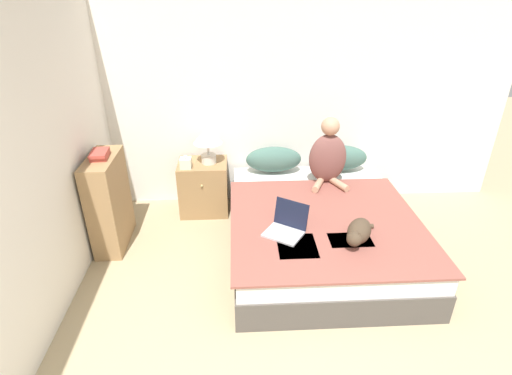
% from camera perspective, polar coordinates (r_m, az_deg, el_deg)
% --- Properties ---
extents(wall_back, '(5.01, 0.05, 2.55)m').
position_cam_1_polar(wall_back, '(4.53, 4.66, 13.11)').
color(wall_back, white).
rests_on(wall_back, ground_plane).
extents(wall_side, '(0.05, 4.54, 2.55)m').
position_cam_1_polar(wall_side, '(3.14, -30.08, 2.73)').
color(wall_side, white).
rests_on(wall_side, ground_plane).
extents(bed, '(1.73, 2.09, 0.45)m').
position_cam_1_polar(bed, '(3.97, 9.08, -6.00)').
color(bed, '#4C4742').
rests_on(bed, ground_plane).
extents(pillow_near, '(0.62, 0.27, 0.29)m').
position_cam_1_polar(pillow_near, '(4.52, 2.53, 4.04)').
color(pillow_near, '#42665B').
rests_on(pillow_near, bed).
extents(pillow_far, '(0.62, 0.27, 0.29)m').
position_cam_1_polar(pillow_far, '(4.65, 11.86, 4.16)').
color(pillow_far, '#42665B').
rests_on(pillow_far, bed).
extents(person_sitting, '(0.40, 0.39, 0.72)m').
position_cam_1_polar(person_sitting, '(4.27, 10.24, 4.47)').
color(person_sitting, brown).
rests_on(person_sitting, bed).
extents(cat_tabby, '(0.34, 0.41, 0.20)m').
position_cam_1_polar(cat_tabby, '(3.41, 14.44, -6.17)').
color(cat_tabby, '#473828').
rests_on(cat_tabby, bed).
extents(laptop_open, '(0.42, 0.42, 0.25)m').
position_cam_1_polar(laptop_open, '(3.46, 4.32, -5.61)').
color(laptop_open, '#B7B7BC').
rests_on(laptop_open, bed).
extents(nightstand, '(0.54, 0.46, 0.61)m').
position_cam_1_polar(nightstand, '(4.58, -7.46, 0.07)').
color(nightstand, '#937047').
rests_on(nightstand, ground_plane).
extents(table_lamp, '(0.31, 0.31, 0.40)m').
position_cam_1_polar(table_lamp, '(4.33, -6.93, 6.96)').
color(table_lamp, beige).
rests_on(table_lamp, nightstand).
extents(tissue_box, '(0.12, 0.12, 0.14)m').
position_cam_1_polar(tissue_box, '(4.33, -10.00, 3.51)').
color(tissue_box, beige).
rests_on(tissue_box, nightstand).
extents(bookshelf, '(0.26, 0.64, 0.94)m').
position_cam_1_polar(bookshelf, '(4.15, -20.25, -1.97)').
color(bookshelf, '#99754C').
rests_on(bookshelf, ground_plane).
extents(book_stack_top, '(0.17, 0.25, 0.07)m').
position_cam_1_polar(book_stack_top, '(3.94, -21.44, 4.43)').
color(book_stack_top, '#B24238').
rests_on(book_stack_top, bookshelf).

